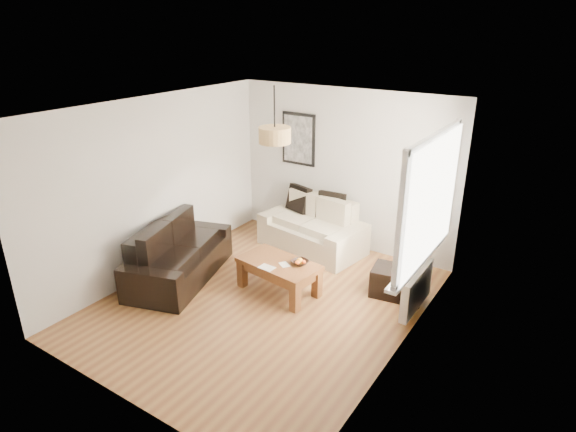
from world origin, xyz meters
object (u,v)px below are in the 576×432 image
Objects in this scene: coffee_table at (279,276)px; loveseat_cream at (312,225)px; ottoman at (398,283)px; sofa_leather at (179,253)px.

loveseat_cream is at bearing 102.12° from coffee_table.
coffee_table is 1.64m from ottoman.
coffee_table is at bearing -89.61° from sofa_leather.
coffee_table is at bearing -68.75° from loveseat_cream.
sofa_leather is 2.65× the size of ottoman.
loveseat_cream reaches higher than coffee_table.
ottoman is (1.74, -0.64, -0.22)m from loveseat_cream.
loveseat_cream is 1.87m from ottoman.
loveseat_cream reaches higher than ottoman.
loveseat_cream is at bearing 159.82° from ottoman.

